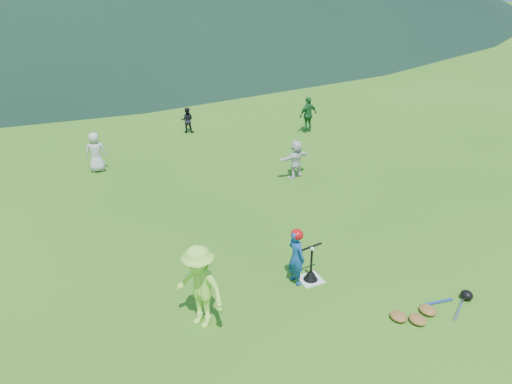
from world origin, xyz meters
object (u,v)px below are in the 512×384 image
equipment_pile (428,310)px  fielder_a (96,152)px  fielder_b (187,120)px  adult_coach (199,287)px  batter_child (296,257)px  fielder_c (308,115)px  home_plate (310,280)px  batting_tee (311,275)px  fielder_d (296,159)px

equipment_pile → fielder_a: bearing=113.9°
fielder_a → fielder_b: bearing=-136.5°
adult_coach → batter_child: bearing=70.2°
fielder_b → batter_child: bearing=108.3°
equipment_pile → fielder_c: bearing=70.8°
home_plate → fielder_b: fielder_b is taller
fielder_a → batting_tee: fielder_a is taller
fielder_a → fielder_c: (7.64, 0.36, 0.05)m
batter_child → equipment_pile: 2.61m
fielder_a → equipment_pile: bearing=125.5°
fielder_a → fielder_b: (3.65, 2.27, -0.14)m
fielder_d → batting_tee: fielder_d is taller
fielder_b → fielder_d: 5.53m
fielder_a → equipment_pile: fielder_a is taller
fielder_d → batting_tee: 5.17m
fielder_b → fielder_d: size_ratio=0.82×
home_plate → batter_child: size_ratio=0.38×
fielder_c → equipment_pile: bearing=61.0°
home_plate → fielder_c: fielder_c is taller
home_plate → fielder_a: size_ratio=0.37×
fielder_a → fielder_b: size_ratio=1.29×
batting_tee → batter_child: bearing=166.4°
batter_child → fielder_c: bearing=-40.2°
fielder_a → batter_child: bearing=119.8°
batting_tee → fielder_d: bearing=63.2°
batter_child → fielder_c: (5.13, 7.94, 0.07)m
batter_child → batting_tee: 0.56m
fielder_a → fielder_d: (5.14, -3.05, -0.03)m
home_plate → batting_tee: batting_tee is taller
adult_coach → fielder_a: 7.93m
batter_child → fielder_b: (1.14, 9.85, -0.12)m
batter_child → fielder_d: (2.63, 4.53, -0.02)m
adult_coach → fielder_c: bearing=109.7°
batter_child → fielder_a: fielder_a is taller
batter_child → equipment_pile: size_ratio=0.66×
fielder_d → adult_coach: bearing=33.9°
batting_tee → adult_coach: bearing=-173.6°
fielder_b → fielder_c: size_ratio=0.71×
fielder_b → fielder_d: (1.49, -5.32, 0.10)m
equipment_pile → fielder_d: bearing=81.8°
batting_tee → equipment_pile: (1.39, -1.83, -0.06)m
batter_child → equipment_pile: batter_child is taller
fielder_c → adult_coach: bearing=39.0°
home_plate → adult_coach: 2.57m
fielder_a → fielder_d: size_ratio=1.06×
batter_child → fielder_a: bearing=10.9°
batter_child → adult_coach: bearing=91.9°
batter_child → fielder_b: 9.91m
fielder_a → home_plate: bearing=121.8°
fielder_c → equipment_pile: size_ratio=0.73×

